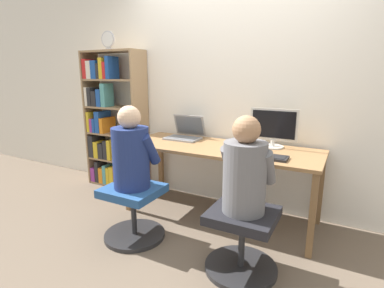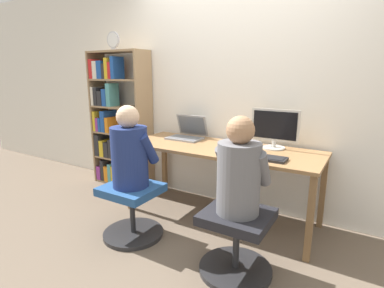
{
  "view_description": "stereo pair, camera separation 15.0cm",
  "coord_description": "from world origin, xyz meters",
  "views": [
    {
      "loc": [
        1.1,
        -2.3,
        1.44
      ],
      "look_at": [
        -0.22,
        0.17,
        0.79
      ],
      "focal_mm": 28.0,
      "sensor_mm": 36.0,
      "label": 1
    },
    {
      "loc": [
        1.23,
        -2.23,
        1.44
      ],
      "look_at": [
        -0.22,
        0.17,
        0.79
      ],
      "focal_mm": 28.0,
      "sensor_mm": 36.0,
      "label": 2
    }
  ],
  "objects": [
    {
      "name": "wall_back",
      "position": [
        0.0,
        0.78,
        1.3
      ],
      "size": [
        10.0,
        0.05,
        2.6
      ],
      "color": "white",
      "rests_on": "ground_plane"
    },
    {
      "name": "keyboard",
      "position": [
        0.48,
        0.17,
        0.76
      ],
      "size": [
        0.4,
        0.17,
        0.03
      ],
      "color": "#232326",
      "rests_on": "desk"
    },
    {
      "name": "desk",
      "position": [
        0.0,
        0.36,
        0.67
      ],
      "size": [
        1.93,
        0.72,
        0.74
      ],
      "color": "olive",
      "rests_on": "ground_plane"
    },
    {
      "name": "ground_plane",
      "position": [
        0.0,
        0.0,
        0.0
      ],
      "size": [
        14.0,
        14.0,
        0.0
      ],
      "primitive_type": "plane",
      "color": "brown"
    },
    {
      "name": "person_at_monitor",
      "position": [
        0.49,
        -0.37,
        0.78
      ],
      "size": [
        0.37,
        0.34,
        0.69
      ],
      "color": "slate",
      "rests_on": "office_chair_left"
    },
    {
      "name": "person_at_laptop",
      "position": [
        -0.52,
        -0.37,
        0.79
      ],
      "size": [
        0.39,
        0.35,
        0.71
      ],
      "color": "navy",
      "rests_on": "office_chair_right"
    },
    {
      "name": "bookshelf",
      "position": [
        -1.64,
        0.56,
        0.82
      ],
      "size": [
        0.82,
        0.31,
        1.72
      ],
      "color": "#997A56",
      "rests_on": "ground_plane"
    },
    {
      "name": "office_chair_left",
      "position": [
        0.49,
        -0.37,
        0.26
      ],
      "size": [
        0.54,
        0.54,
        0.48
      ],
      "color": "#262628",
      "rests_on": "ground_plane"
    },
    {
      "name": "desk_clock",
      "position": [
        -1.5,
        0.49,
        1.83
      ],
      "size": [
        0.19,
        0.03,
        0.21
      ],
      "color": "#B2B2B7",
      "rests_on": "bookshelf"
    },
    {
      "name": "laptop",
      "position": [
        -0.49,
        0.53,
        0.8
      ],
      "size": [
        0.37,
        0.33,
        0.25
      ],
      "color": "gray",
      "rests_on": "desk"
    },
    {
      "name": "computer_mouse_by_keyboard",
      "position": [
        0.22,
        0.16,
        0.76
      ],
      "size": [
        0.07,
        0.1,
        0.04
      ],
      "color": "black",
      "rests_on": "desk"
    },
    {
      "name": "desktop_monitor",
      "position": [
        0.46,
        0.57,
        0.93
      ],
      "size": [
        0.46,
        0.22,
        0.38
      ],
      "color": "beige",
      "rests_on": "desk"
    },
    {
      "name": "office_chair_right",
      "position": [
        -0.52,
        -0.37,
        0.26
      ],
      "size": [
        0.54,
        0.54,
        0.48
      ],
      "color": "#262628",
      "rests_on": "ground_plane"
    }
  ]
}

